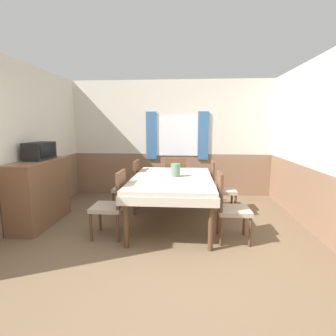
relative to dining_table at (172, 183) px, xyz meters
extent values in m
plane|color=brown|center=(-0.13, -1.88, -0.68)|extent=(16.00, 16.00, 0.00)
cube|color=silver|center=(-0.13, 1.90, 1.10)|extent=(4.90, 0.05, 1.65)
cube|color=#89664C|center=(-0.13, 1.90, -0.20)|extent=(4.90, 0.05, 0.95)
cube|color=white|center=(0.00, 1.87, 0.69)|extent=(1.03, 0.01, 0.91)
cube|color=#386699|center=(-0.59, 1.85, 0.69)|extent=(0.23, 0.03, 1.07)
cube|color=#386699|center=(0.58, 1.85, 0.69)|extent=(0.23, 0.03, 1.07)
cube|color=silver|center=(-2.41, 0.00, 1.10)|extent=(0.05, 4.16, 1.65)
cube|color=#89664C|center=(-2.41, 0.00, -0.20)|extent=(0.05, 4.16, 0.95)
cube|color=silver|center=(2.14, 0.00, 1.10)|extent=(0.05, 4.16, 1.65)
cube|color=#89664C|center=(2.14, 0.00, -0.20)|extent=(0.05, 4.16, 0.95)
cube|color=beige|center=(0.00, 0.00, 0.07)|extent=(1.26, 1.95, 0.06)
cube|color=beige|center=(0.00, 0.00, -0.02)|extent=(1.29, 1.98, 0.12)
cylinder|color=brown|center=(-0.55, -0.89, -0.32)|extent=(0.07, 0.07, 0.72)
cylinder|color=brown|center=(0.55, -0.89, -0.32)|extent=(0.07, 0.07, 0.72)
cylinder|color=brown|center=(-0.55, 0.89, -0.32)|extent=(0.07, 0.07, 0.72)
cylinder|color=brown|center=(0.55, 0.89, -0.32)|extent=(0.07, 0.07, 0.72)
cylinder|color=brown|center=(1.08, -0.37, -0.47)|extent=(0.04, 0.04, 0.40)
cylinder|color=brown|center=(1.08, -0.75, -0.47)|extent=(0.04, 0.04, 0.40)
cylinder|color=brown|center=(0.70, -0.37, -0.47)|extent=(0.04, 0.04, 0.40)
cylinder|color=brown|center=(0.70, -0.75, -0.47)|extent=(0.04, 0.04, 0.40)
cube|color=tan|center=(0.89, -0.56, -0.24)|extent=(0.44, 0.44, 0.06)
cube|color=brown|center=(0.69, -0.56, 0.04)|extent=(0.04, 0.42, 0.50)
cylinder|color=brown|center=(1.08, 0.75, -0.47)|extent=(0.04, 0.04, 0.40)
cylinder|color=brown|center=(1.08, 0.37, -0.47)|extent=(0.04, 0.04, 0.40)
cylinder|color=brown|center=(0.70, 0.75, -0.47)|extent=(0.04, 0.04, 0.40)
cylinder|color=brown|center=(0.70, 0.37, -0.47)|extent=(0.04, 0.04, 0.40)
cube|color=tan|center=(0.89, 0.56, -0.24)|extent=(0.44, 0.44, 0.06)
cube|color=brown|center=(0.69, 0.56, 0.04)|extent=(0.04, 0.42, 0.50)
cylinder|color=brown|center=(-0.19, 1.43, -0.47)|extent=(0.04, 0.04, 0.40)
cylinder|color=brown|center=(0.19, 1.43, -0.47)|extent=(0.04, 0.04, 0.40)
cylinder|color=brown|center=(-0.19, 1.05, -0.47)|extent=(0.04, 0.04, 0.40)
cylinder|color=brown|center=(0.19, 1.05, -0.47)|extent=(0.04, 0.04, 0.40)
cube|color=tan|center=(0.00, 1.24, -0.24)|extent=(0.44, 0.44, 0.06)
cube|color=brown|center=(0.00, 1.04, 0.04)|extent=(0.42, 0.04, 0.50)
cylinder|color=brown|center=(-1.08, -0.75, -0.47)|extent=(0.04, 0.04, 0.40)
cylinder|color=brown|center=(-1.08, -0.37, -0.47)|extent=(0.04, 0.04, 0.40)
cylinder|color=brown|center=(-0.70, -0.75, -0.47)|extent=(0.04, 0.04, 0.40)
cylinder|color=brown|center=(-0.70, -0.37, -0.47)|extent=(0.04, 0.04, 0.40)
cube|color=tan|center=(-0.89, -0.56, -0.24)|extent=(0.44, 0.44, 0.06)
cube|color=brown|center=(-0.69, -0.56, 0.04)|extent=(0.04, 0.42, 0.50)
cylinder|color=brown|center=(-1.08, 0.37, -0.47)|extent=(0.04, 0.04, 0.40)
cylinder|color=brown|center=(-1.08, 0.75, -0.47)|extent=(0.04, 0.04, 0.40)
cylinder|color=brown|center=(-0.70, 0.37, -0.47)|extent=(0.04, 0.04, 0.40)
cylinder|color=brown|center=(-0.70, 0.75, -0.47)|extent=(0.04, 0.04, 0.40)
cube|color=tan|center=(-0.89, 0.56, -0.24)|extent=(0.44, 0.44, 0.06)
cube|color=brown|center=(-0.69, 0.56, 0.04)|extent=(0.04, 0.42, 0.50)
cube|color=brown|center=(-2.14, -0.15, -0.15)|extent=(0.44, 1.21, 1.05)
cube|color=#8C5F3F|center=(-2.14, -0.15, 0.36)|extent=(0.46, 1.23, 0.02)
cube|color=black|center=(-2.16, -0.03, 0.51)|extent=(0.28, 0.56, 0.28)
cube|color=black|center=(-2.02, -0.03, 0.52)|extent=(0.01, 0.46, 0.21)
cylinder|color=slate|center=(0.05, 0.07, 0.21)|extent=(0.15, 0.15, 0.21)
camera|label=1|loc=(0.25, -4.10, 0.92)|focal=28.00mm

